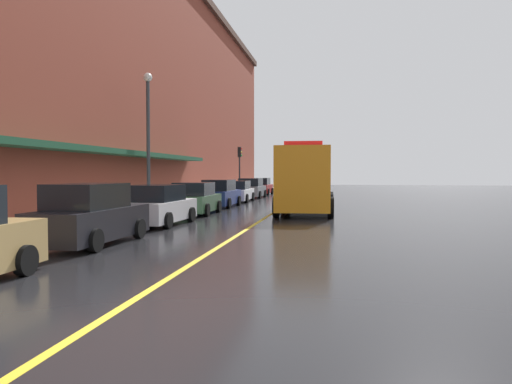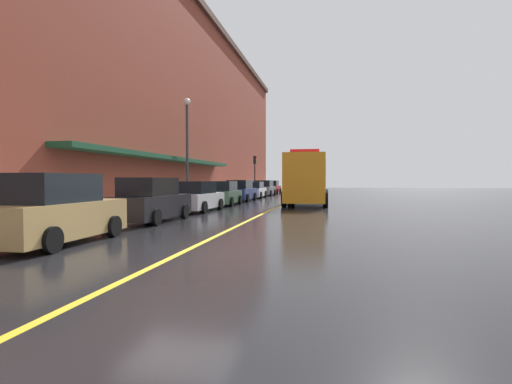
% 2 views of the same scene
% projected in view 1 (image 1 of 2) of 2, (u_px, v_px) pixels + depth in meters
% --- Properties ---
extents(ground_plane, '(112.00, 112.00, 0.00)m').
position_uv_depth(ground_plane, '(285.00, 205.00, 32.04)').
color(ground_plane, black).
extents(sidewalk_left, '(2.40, 70.00, 0.15)m').
position_uv_depth(sidewalk_left, '(195.00, 203.00, 33.06)').
color(sidewalk_left, '#ADA8A0').
rests_on(sidewalk_left, ground).
extents(lane_center_stripe, '(0.16, 70.00, 0.01)m').
position_uv_depth(lane_center_stripe, '(285.00, 205.00, 32.04)').
color(lane_center_stripe, gold).
rests_on(lane_center_stripe, ground).
extents(brick_building_left, '(11.41, 64.00, 16.57)m').
position_uv_depth(brick_building_left, '(100.00, 82.00, 32.79)').
color(brick_building_left, brown).
rests_on(brick_building_left, ground).
extents(parked_car_1, '(2.01, 4.61, 1.82)m').
position_uv_depth(parked_car_1, '(91.00, 216.00, 14.47)').
color(parked_car_1, black).
rests_on(parked_car_1, ground).
extents(parked_car_2, '(2.24, 4.44, 1.65)m').
position_uv_depth(parked_car_2, '(158.00, 206.00, 19.92)').
color(parked_car_2, silver).
rests_on(parked_car_2, ground).
extents(parked_car_3, '(2.13, 4.16, 1.64)m').
position_uv_depth(parked_car_3, '(195.00, 199.00, 25.04)').
color(parked_car_3, '#2D5133').
rests_on(parked_car_3, ground).
extents(parked_car_4, '(2.02, 4.57, 1.71)m').
position_uv_depth(parked_car_4, '(220.00, 194.00, 30.41)').
color(parked_car_4, navy).
rests_on(parked_car_4, ground).
extents(parked_car_5, '(2.06, 4.81, 1.55)m').
position_uv_depth(parked_car_5, '(238.00, 192.00, 35.91)').
color(parked_car_5, silver).
rests_on(parked_car_5, ground).
extents(parked_car_6, '(2.22, 4.24, 1.67)m').
position_uv_depth(parked_car_6, '(251.00, 189.00, 41.65)').
color(parked_car_6, '#595B60').
rests_on(parked_car_6, ground).
extents(parked_car_7, '(2.07, 4.27, 1.64)m').
position_uv_depth(parked_car_7, '(261.00, 187.00, 47.48)').
color(parked_car_7, maroon).
rests_on(parked_car_7, ground).
extents(utility_truck, '(3.01, 9.02, 3.63)m').
position_uv_depth(utility_truck, '(306.00, 180.00, 26.29)').
color(utility_truck, orange).
rests_on(utility_truck, ground).
extents(parking_meter_0, '(0.14, 0.18, 1.33)m').
position_uv_depth(parking_meter_0, '(153.00, 195.00, 23.29)').
color(parking_meter_0, '#4C4C51').
rests_on(parking_meter_0, sidewalk_left).
extents(parking_meter_2, '(0.14, 0.18, 1.33)m').
position_uv_depth(parking_meter_2, '(79.00, 204.00, 16.57)').
color(parking_meter_2, '#4C4C51').
rests_on(parking_meter_2, sidewalk_left).
extents(parking_meter_3, '(0.14, 0.18, 1.33)m').
position_uv_depth(parking_meter_3, '(103.00, 201.00, 18.33)').
color(parking_meter_3, '#4C4C51').
rests_on(parking_meter_3, sidewalk_left).
extents(parking_meter_4, '(0.14, 0.18, 1.33)m').
position_uv_depth(parking_meter_4, '(226.00, 186.00, 38.60)').
color(parking_meter_4, '#4C4C51').
rests_on(parking_meter_4, sidewalk_left).
extents(street_lamp_left, '(0.44, 0.44, 6.94)m').
position_uv_depth(street_lamp_left, '(148.00, 127.00, 24.17)').
color(street_lamp_left, '#33383D').
rests_on(street_lamp_left, sidewalk_left).
extents(traffic_light_near, '(0.38, 0.36, 4.30)m').
position_uv_depth(traffic_light_near, '(240.00, 161.00, 43.56)').
color(traffic_light_near, '#232326').
rests_on(traffic_light_near, sidewalk_left).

